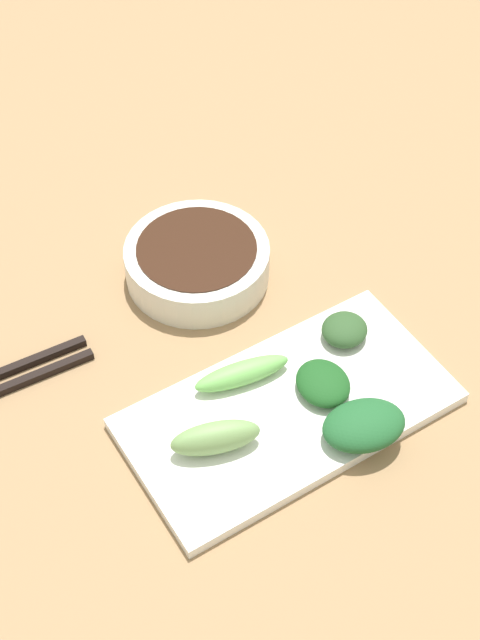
% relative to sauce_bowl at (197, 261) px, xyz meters
% --- Properties ---
extents(tabletop, '(2.10, 2.10, 0.02)m').
position_rel_sauce_bowl_xyz_m(tabletop, '(0.12, -0.04, -0.03)').
color(tabletop, '#9A7650').
rests_on(tabletop, ground).
extents(sauce_bowl, '(0.15, 0.15, 0.04)m').
position_rel_sauce_bowl_xyz_m(sauce_bowl, '(0.00, 0.00, 0.00)').
color(sauce_bowl, silver).
rests_on(sauce_bowl, tabletop).
extents(serving_plate, '(0.15, 0.29, 0.01)m').
position_rel_sauce_bowl_xyz_m(serving_plate, '(0.19, -0.02, -0.02)').
color(serving_plate, white).
rests_on(serving_plate, tabletop).
extents(broccoli_stalk_0, '(0.05, 0.08, 0.03)m').
position_rel_sauce_bowl_xyz_m(broccoli_stalk_0, '(0.20, -0.10, 0.01)').
color(broccoli_stalk_0, '#779E5B').
rests_on(broccoli_stalk_0, serving_plate).
extents(broccoli_leafy_1, '(0.06, 0.05, 0.02)m').
position_rel_sauce_bowl_xyz_m(broccoli_leafy_1, '(0.19, 0.02, 0.00)').
color(broccoli_leafy_1, '#1B4F1E').
rests_on(broccoli_leafy_1, serving_plate).
extents(broccoli_stalk_2, '(0.04, 0.09, 0.02)m').
position_rel_sauce_bowl_xyz_m(broccoli_stalk_2, '(0.15, -0.04, 0.00)').
color(broccoli_stalk_2, '#71BA58').
rests_on(broccoli_stalk_2, serving_plate).
extents(broccoli_leafy_3, '(0.07, 0.09, 0.03)m').
position_rel_sauce_bowl_xyz_m(broccoli_leafy_3, '(0.25, 0.02, 0.00)').
color(broccoli_leafy_3, '#205A2C').
rests_on(broccoli_leafy_3, serving_plate).
extents(broccoli_leafy_4, '(0.05, 0.05, 0.02)m').
position_rel_sauce_bowl_xyz_m(broccoli_leafy_4, '(0.15, 0.07, 0.00)').
color(broccoli_leafy_4, '#2E4F28').
rests_on(broccoli_leafy_4, serving_plate).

